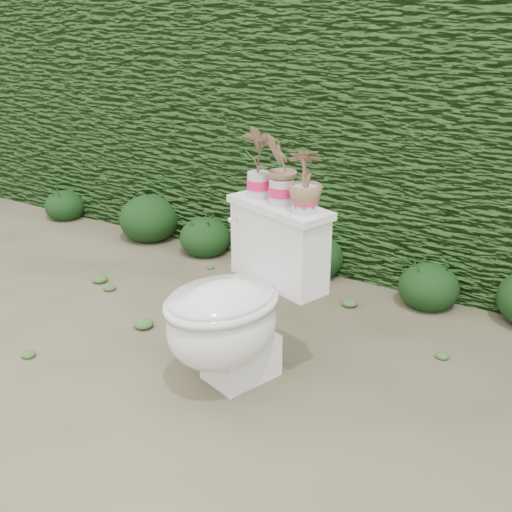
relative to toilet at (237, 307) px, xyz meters
The scene contains 11 objects.
ground 0.40m from the toilet, 60.80° to the left, with size 60.00×60.00×0.00m, color #797153.
hedge 1.83m from the toilet, 86.96° to the left, with size 8.00×1.00×1.60m, color #2F5B1E.
toilet is the anchor object (origin of this frame).
potted_plant_left 0.64m from the toilet, 101.06° to the left, with size 0.16×0.11×0.30m, color #3E7925.
potted_plant_center 0.61m from the toilet, 69.19° to the left, with size 0.16×0.13×0.29m, color #3E7925.
potted_plant_right 0.62m from the toilet, 38.63° to the left, with size 0.14×0.14×0.25m, color #3E7925.
liriope_clump_0 2.66m from the toilet, 153.29° to the left, with size 0.30×0.30×0.24m, color #1A3C15.
liriope_clump_1 1.94m from the toilet, 141.86° to the left, with size 0.42×0.42×0.34m, color #1A3C15.
liriope_clump_2 1.56m from the toilet, 131.11° to the left, with size 0.34×0.34×0.27m, color #1A3C15.
liriope_clump_3 1.27m from the toilet, 101.02° to the left, with size 0.37×0.37×0.30m, color #1A3C15.
liriope_clump_4 1.30m from the toilet, 67.20° to the left, with size 0.33×0.33×0.27m, color #1A3C15.
Camera 1 is at (1.27, -2.24, 1.61)m, focal length 45.00 mm.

